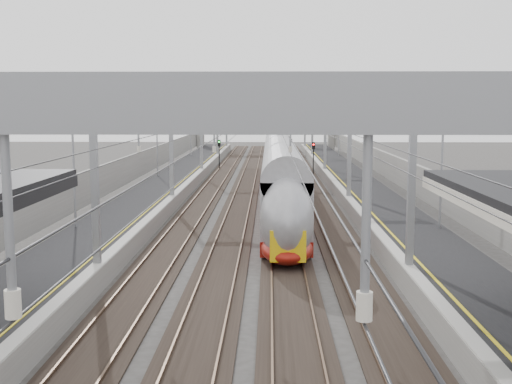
{
  "coord_description": "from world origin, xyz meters",
  "views": [
    {
      "loc": [
        0.7,
        -3.26,
        7.33
      ],
      "look_at": [
        0.0,
        28.73,
        3.04
      ],
      "focal_mm": 45.0,
      "sensor_mm": 36.0,
      "label": 1
    }
  ],
  "objects": [
    {
      "name": "overhead_line",
      "position": [
        0.0,
        51.62,
        6.14
      ],
      "size": [
        13.0,
        140.0,
        6.6
      ],
      "color": "gray",
      "rests_on": "platform_left"
    },
    {
      "name": "tracks",
      "position": [
        0.0,
        45.0,
        0.05
      ],
      "size": [
        11.4,
        140.0,
        0.2
      ],
      "color": "black",
      "rests_on": "ground"
    },
    {
      "name": "wall_left",
      "position": [
        -11.2,
        45.0,
        1.6
      ],
      "size": [
        0.3,
        120.0,
        3.2
      ],
      "primitive_type": "cube",
      "color": "gray",
      "rests_on": "ground"
    },
    {
      "name": "wall_right",
      "position": [
        11.2,
        45.0,
        1.6
      ],
      "size": [
        0.3,
        120.0,
        3.2
      ],
      "primitive_type": "cube",
      "color": "gray",
      "rests_on": "ground"
    },
    {
      "name": "signal_green",
      "position": [
        -5.2,
        70.98,
        2.42
      ],
      "size": [
        0.32,
        0.32,
        3.48
      ],
      "color": "black",
      "rests_on": "ground"
    },
    {
      "name": "platform_left",
      "position": [
        -8.0,
        45.0,
        0.5
      ],
      "size": [
        4.0,
        120.0,
        1.0
      ],
      "primitive_type": "cube",
      "color": "black",
      "rests_on": "ground"
    },
    {
      "name": "signal_red_far",
      "position": [
        5.4,
        66.07,
        2.42
      ],
      "size": [
        0.32,
        0.32,
        3.48
      ],
      "color": "black",
      "rests_on": "ground"
    },
    {
      "name": "platform_right",
      "position": [
        8.0,
        45.0,
        0.5
      ],
      "size": [
        4.0,
        120.0,
        1.0
      ],
      "primitive_type": "cube",
      "color": "black",
      "rests_on": "ground"
    },
    {
      "name": "train",
      "position": [
        1.5,
        45.75,
        1.98
      ],
      "size": [
        2.54,
        46.22,
        4.02
      ],
      "color": "maroon",
      "rests_on": "ground"
    },
    {
      "name": "overbridge",
      "position": [
        0.0,
        100.0,
        5.31
      ],
      "size": [
        22.0,
        2.2,
        6.9
      ],
      "color": "gray",
      "rests_on": "ground"
    },
    {
      "name": "signal_red_near",
      "position": [
        3.2,
        73.48,
        2.42
      ],
      "size": [
        0.32,
        0.32,
        3.48
      ],
      "color": "black",
      "rests_on": "ground"
    }
  ]
}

